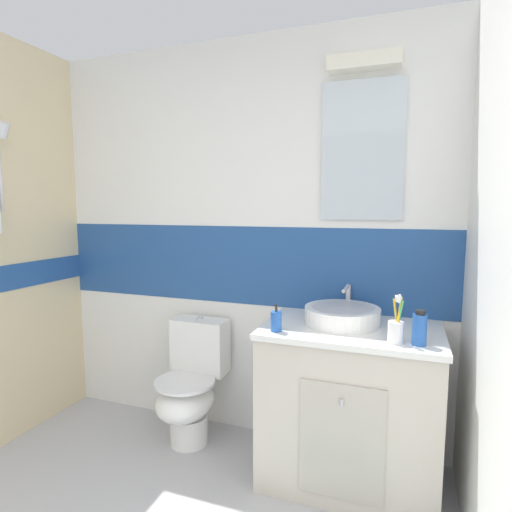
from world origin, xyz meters
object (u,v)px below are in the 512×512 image
Objects in this scene: soap_dispenser at (276,321)px; mouthwash_bottle at (419,329)px; toothbrush_cup at (396,330)px; sink_basin at (342,315)px; toilet at (191,386)px.

mouthwash_bottle is at bearing 1.63° from soap_dispenser.
toothbrush_cup is at bearing 1.39° from soap_dispenser.
toothbrush_cup is 0.10m from mouthwash_bottle.
sink_basin is at bearing 148.59° from mouthwash_bottle.
mouthwash_bottle is (0.10, 0.01, 0.01)m from toothbrush_cup.
mouthwash_bottle is (0.67, 0.02, 0.02)m from soap_dispenser.
mouthwash_bottle is at bearing -31.41° from sink_basin.
soap_dispenser reaches higher than toilet.
toilet is at bearing 168.58° from toothbrush_cup.
toothbrush_cup is (1.21, -0.24, 0.56)m from toilet.
toothbrush_cup is at bearing -177.02° from mouthwash_bottle.
toilet is at bearing 157.98° from soap_dispenser.
soap_dispenser is (-0.57, -0.01, -0.01)m from toothbrush_cup.
toothbrush_cup reaches higher than sink_basin.
sink_basin is 1.92× the size of toothbrush_cup.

